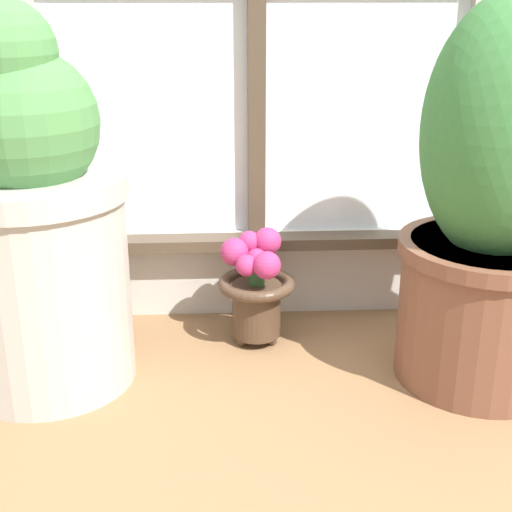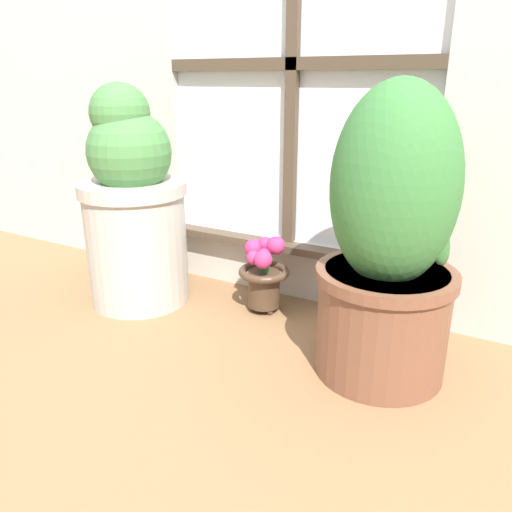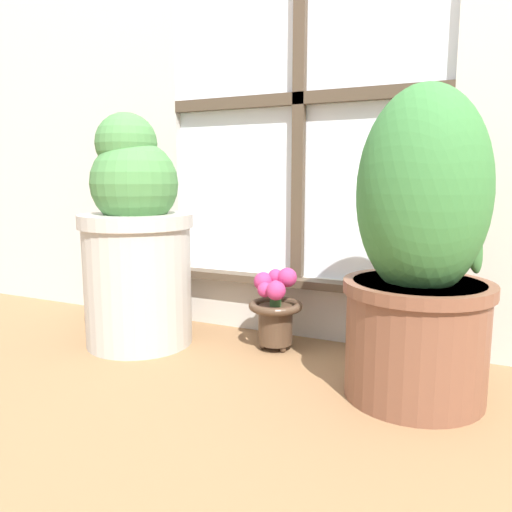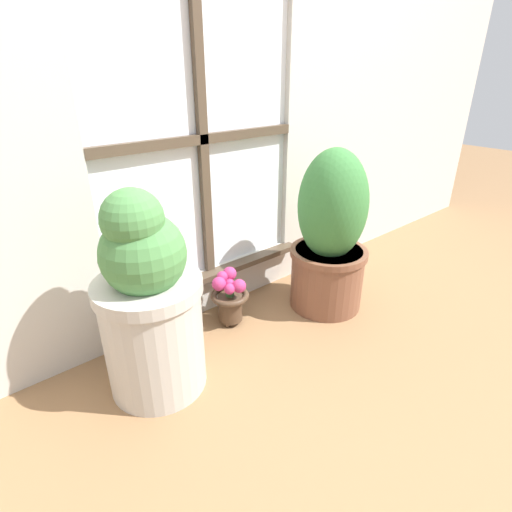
# 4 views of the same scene
# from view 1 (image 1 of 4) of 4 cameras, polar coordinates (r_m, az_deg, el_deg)

# --- Properties ---
(ground_plane) EXTENTS (10.00, 10.00, 0.00)m
(ground_plane) POSITION_cam_1_polar(r_m,az_deg,el_deg) (1.19, 1.44, -14.90)
(ground_plane) COLOR olive
(potted_plant_left) EXTENTS (0.33, 0.33, 0.68)m
(potted_plant_left) POSITION_cam_1_polar(r_m,az_deg,el_deg) (1.30, -17.35, 2.88)
(potted_plant_left) COLOR #B7B2A8
(potted_plant_left) RESTS_ON ground_plane
(potted_plant_right) EXTENTS (0.33, 0.33, 0.70)m
(potted_plant_right) POSITION_cam_1_polar(r_m,az_deg,el_deg) (1.32, 18.69, 3.42)
(potted_plant_right) COLOR brown
(potted_plant_right) RESTS_ON ground_plane
(flower_vase) EXTENTS (0.16, 0.16, 0.24)m
(flower_vase) POSITION_cam_1_polar(r_m,az_deg,el_deg) (1.45, -0.02, -2.39)
(flower_vase) COLOR #473323
(flower_vase) RESTS_ON ground_plane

